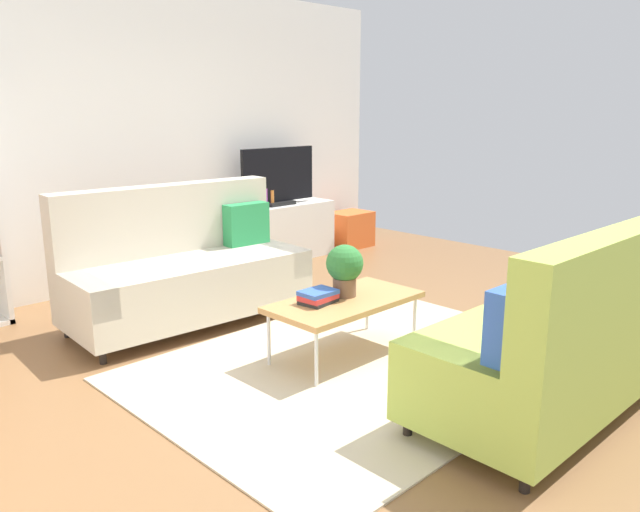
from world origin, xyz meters
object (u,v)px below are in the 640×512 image
tv_console (278,232)px  table_book_0 (318,301)px  bottle_0 (266,198)px  coffee_table (345,303)px  potted_plant (345,267)px  bottle_1 (272,198)px  vase_0 (233,201)px  storage_trunk (350,229)px  couch_green (562,339)px  tv (278,177)px  couch_beige (185,269)px  vase_1 (248,200)px

tv_console → table_book_0: tv_console is taller
tv_console → bottle_0: size_ratio=6.84×
coffee_table → tv_console: bearing=58.6°
table_book_0 → bottle_0: size_ratio=1.17×
coffee_table → potted_plant: bearing=46.6°
table_book_0 → bottle_1: bottle_1 is taller
bottle_1 → vase_0: bearing=169.1°
tv_console → vase_0: vase_0 is taller
storage_trunk → couch_green: bearing=-121.5°
coffee_table → tv_console: 2.92m
bottle_0 → couch_green: bearing=-105.0°
bottle_0 → potted_plant: bearing=-117.9°
couch_green → storage_trunk: bearing=59.2°
tv → coffee_table: bearing=-121.6°
table_book_0 → couch_beige: bearing=97.9°
couch_green → vase_1: (0.85, 3.96, 0.28)m
couch_beige → tv: (1.90, 1.05, 0.51)m
potted_plant → vase_1: vase_1 is taller
tv_console → bottle_1: size_ratio=7.85×
vase_1 → table_book_0: bearing=-118.3°
coffee_table → bottle_1: (1.41, 2.45, 0.34)m
couch_beige → bottle_1: size_ratio=10.90×
vase_1 → coffee_table: bearing=-114.1°
bottle_0 → bottle_1: size_ratio=1.15×
couch_green → tv: 4.11m
tv → bottle_0: 0.29m
tv_console → tv: tv is taller
coffee_table → vase_1: vase_1 is taller
couch_beige → bottle_0: 2.01m
storage_trunk → vase_0: 1.76m
vase_0 → bottle_0: size_ratio=0.91×
table_book_0 → bottle_0: bearing=57.6°
couch_green → vase_1: 4.06m
storage_trunk → vase_0: (-1.68, 0.15, 0.51)m
bottle_1 → table_book_0: bearing=-123.9°
tv_console → potted_plant: (-1.47, -2.43, 0.31)m
table_book_0 → vase_1: size_ratio=1.44×
tv → bottle_1: tv is taller
couch_green → vase_0: size_ratio=10.26×
coffee_table → tv: bearing=58.4°
coffee_table → couch_green: bearing=-78.6°
potted_plant → bottle_0: 2.71m
coffee_table → bottle_0: bearing=61.7°
vase_0 → potted_plant: bearing=-109.7°
couch_green → storage_trunk: (2.34, 3.81, -0.22)m
storage_trunk → vase_1: (-1.48, 0.15, 0.50)m
tv → storage_trunk: bearing=-4.2°
storage_trunk → bottle_1: bearing=177.2°
tv → couch_green: bearing=-107.6°
couch_green → bottle_0: bearing=75.8°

